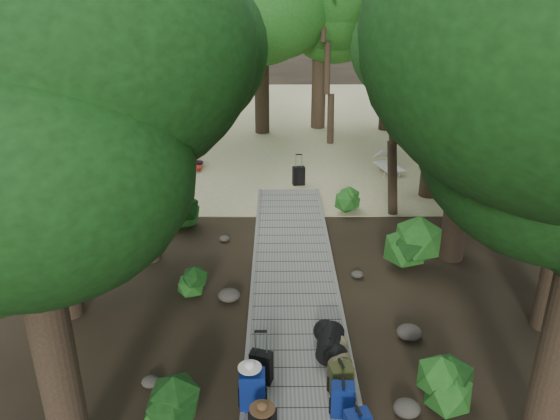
{
  "coord_description": "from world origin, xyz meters",
  "views": [
    {
      "loc": [
        -0.4,
        -9.92,
        6.58
      ],
      "look_at": [
        -0.31,
        3.19,
        1.0
      ],
      "focal_mm": 35.0,
      "sensor_mm": 36.0,
      "label": 1
    }
  ],
  "objects_px": {
    "duffel_right_black": "(330,343)",
    "sun_lounger": "(389,163)",
    "backpack_right_d": "(340,377)",
    "backpack_left_c": "(252,388)",
    "kayak": "(198,164)",
    "lone_suitcase_on_sand": "(299,176)",
    "duffel_right_khaki": "(338,355)",
    "suitcase_on_boardwalk": "(261,367)",
    "backpack_right_c": "(343,398)"
  },
  "relations": [
    {
      "from": "backpack_right_d",
      "to": "duffel_right_black",
      "type": "bearing_deg",
      "value": 81.99
    },
    {
      "from": "lone_suitcase_on_sand",
      "to": "backpack_left_c",
      "type": "bearing_deg",
      "value": -108.31
    },
    {
      "from": "duffel_right_black",
      "to": "kayak",
      "type": "xyz_separation_m",
      "value": [
        -3.93,
        11.24,
        -0.2
      ]
    },
    {
      "from": "duffel_right_black",
      "to": "lone_suitcase_on_sand",
      "type": "height_order",
      "value": "lone_suitcase_on_sand"
    },
    {
      "from": "lone_suitcase_on_sand",
      "to": "backpack_right_c",
      "type": "bearing_deg",
      "value": -100.67
    },
    {
      "from": "backpack_right_d",
      "to": "lone_suitcase_on_sand",
      "type": "distance_m",
      "value": 10.35
    },
    {
      "from": "lone_suitcase_on_sand",
      "to": "duffel_right_black",
      "type": "bearing_deg",
      "value": -100.75
    },
    {
      "from": "duffel_right_khaki",
      "to": "duffel_right_black",
      "type": "height_order",
      "value": "duffel_right_black"
    },
    {
      "from": "backpack_right_d",
      "to": "sun_lounger",
      "type": "bearing_deg",
      "value": 62.79
    },
    {
      "from": "duffel_right_black",
      "to": "suitcase_on_boardwalk",
      "type": "distance_m",
      "value": 1.46
    },
    {
      "from": "duffel_right_khaki",
      "to": "kayak",
      "type": "relative_size",
      "value": 0.21
    },
    {
      "from": "duffel_right_khaki",
      "to": "duffel_right_black",
      "type": "relative_size",
      "value": 0.79
    },
    {
      "from": "suitcase_on_boardwalk",
      "to": "backpack_left_c",
      "type": "bearing_deg",
      "value": -83.8
    },
    {
      "from": "duffel_right_black",
      "to": "suitcase_on_boardwalk",
      "type": "height_order",
      "value": "suitcase_on_boardwalk"
    },
    {
      "from": "duffel_right_black",
      "to": "kayak",
      "type": "bearing_deg",
      "value": 119.22
    },
    {
      "from": "duffel_right_khaki",
      "to": "suitcase_on_boardwalk",
      "type": "relative_size",
      "value": 1.02
    },
    {
      "from": "duffel_right_khaki",
      "to": "duffel_right_black",
      "type": "distance_m",
      "value": 0.32
    },
    {
      "from": "lone_suitcase_on_sand",
      "to": "suitcase_on_boardwalk",
      "type": "bearing_deg",
      "value": -107.99
    },
    {
      "from": "backpack_right_c",
      "to": "backpack_right_d",
      "type": "xyz_separation_m",
      "value": [
        0.03,
        0.52,
        -0.02
      ]
    },
    {
      "from": "kayak",
      "to": "sun_lounger",
      "type": "bearing_deg",
      "value": -9.72
    },
    {
      "from": "suitcase_on_boardwalk",
      "to": "sun_lounger",
      "type": "xyz_separation_m",
      "value": [
        4.4,
        11.4,
        -0.06
      ]
    },
    {
      "from": "kayak",
      "to": "sun_lounger",
      "type": "height_order",
      "value": "sun_lounger"
    },
    {
      "from": "backpack_left_c",
      "to": "duffel_right_black",
      "type": "height_order",
      "value": "backpack_left_c"
    },
    {
      "from": "duffel_right_khaki",
      "to": "suitcase_on_boardwalk",
      "type": "distance_m",
      "value": 1.44
    },
    {
      "from": "backpack_right_d",
      "to": "lone_suitcase_on_sand",
      "type": "xyz_separation_m",
      "value": [
        -0.31,
        10.35,
        -0.07
      ]
    },
    {
      "from": "backpack_right_c",
      "to": "suitcase_on_boardwalk",
      "type": "bearing_deg",
      "value": 153.38
    },
    {
      "from": "backpack_right_d",
      "to": "sun_lounger",
      "type": "distance_m",
      "value": 12.06
    },
    {
      "from": "backpack_right_c",
      "to": "duffel_right_khaki",
      "type": "relative_size",
      "value": 1.04
    },
    {
      "from": "suitcase_on_boardwalk",
      "to": "kayak",
      "type": "bearing_deg",
      "value": 119.96
    },
    {
      "from": "backpack_right_d",
      "to": "duffel_right_khaki",
      "type": "relative_size",
      "value": 0.98
    },
    {
      "from": "backpack_left_c",
      "to": "duffel_right_khaki",
      "type": "xyz_separation_m",
      "value": [
        1.5,
        1.06,
        -0.18
      ]
    },
    {
      "from": "sun_lounger",
      "to": "duffel_right_khaki",
      "type": "bearing_deg",
      "value": -119.45
    },
    {
      "from": "backpack_right_d",
      "to": "backpack_right_c",
      "type": "bearing_deg",
      "value": -105.28
    },
    {
      "from": "backpack_left_c",
      "to": "lone_suitcase_on_sand",
      "type": "relative_size",
      "value": 1.2
    },
    {
      "from": "duffel_right_black",
      "to": "sun_lounger",
      "type": "xyz_separation_m",
      "value": [
        3.14,
        10.67,
        -0.0
      ]
    },
    {
      "from": "suitcase_on_boardwalk",
      "to": "duffel_right_khaki",
      "type": "bearing_deg",
      "value": 34.89
    },
    {
      "from": "backpack_right_c",
      "to": "duffel_right_black",
      "type": "height_order",
      "value": "backpack_right_c"
    },
    {
      "from": "backpack_right_c",
      "to": "backpack_left_c",
      "type": "bearing_deg",
      "value": 178.14
    },
    {
      "from": "duffel_right_khaki",
      "to": "lone_suitcase_on_sand",
      "type": "relative_size",
      "value": 0.94
    },
    {
      "from": "backpack_left_c",
      "to": "backpack_right_c",
      "type": "distance_m",
      "value": 1.45
    },
    {
      "from": "kayak",
      "to": "lone_suitcase_on_sand",
      "type": "bearing_deg",
      "value": -32.15
    },
    {
      "from": "backpack_left_c",
      "to": "backpack_right_d",
      "type": "relative_size",
      "value": 1.3
    },
    {
      "from": "backpack_right_d",
      "to": "lone_suitcase_on_sand",
      "type": "height_order",
      "value": "backpack_right_d"
    },
    {
      "from": "backpack_left_c",
      "to": "kayak",
      "type": "relative_size",
      "value": 0.27
    },
    {
      "from": "backpack_right_d",
      "to": "sun_lounger",
      "type": "relative_size",
      "value": 0.28
    },
    {
      "from": "duffel_right_black",
      "to": "sun_lounger",
      "type": "relative_size",
      "value": 0.36
    },
    {
      "from": "lone_suitcase_on_sand",
      "to": "sun_lounger",
      "type": "height_order",
      "value": "sun_lounger"
    },
    {
      "from": "sun_lounger",
      "to": "backpack_right_c",
      "type": "bearing_deg",
      "value": -118.23
    },
    {
      "from": "backpack_left_c",
      "to": "lone_suitcase_on_sand",
      "type": "height_order",
      "value": "backpack_left_c"
    },
    {
      "from": "suitcase_on_boardwalk",
      "to": "backpack_right_d",
      "type": "bearing_deg",
      "value": 6.19
    }
  ]
}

